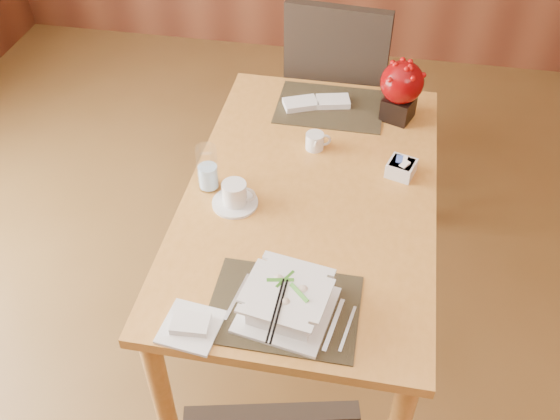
% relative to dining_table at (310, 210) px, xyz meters
% --- Properties ---
extents(dining_table, '(0.90, 1.50, 0.75)m').
position_rel_dining_table_xyz_m(dining_table, '(0.00, 0.00, 0.00)').
color(dining_table, '#CD8839').
rests_on(dining_table, ground).
extents(placemat_near, '(0.45, 0.33, 0.01)m').
position_rel_dining_table_xyz_m(placemat_near, '(0.00, -0.55, 0.10)').
color(placemat_near, black).
rests_on(placemat_near, dining_table).
extents(placemat_far, '(0.45, 0.33, 0.01)m').
position_rel_dining_table_xyz_m(placemat_far, '(0.00, 0.55, 0.10)').
color(placemat_far, black).
rests_on(placemat_far, dining_table).
extents(soup_setting, '(0.30, 0.30, 0.11)m').
position_rel_dining_table_xyz_m(soup_setting, '(0.01, -0.56, 0.15)').
color(soup_setting, silver).
rests_on(soup_setting, dining_table).
extents(coffee_cup, '(0.16, 0.16, 0.09)m').
position_rel_dining_table_xyz_m(coffee_cup, '(-0.26, -0.12, 0.14)').
color(coffee_cup, silver).
rests_on(coffee_cup, dining_table).
extents(water_glass, '(0.09, 0.09, 0.18)m').
position_rel_dining_table_xyz_m(water_glass, '(-0.37, -0.05, 0.19)').
color(water_glass, white).
rests_on(water_glass, dining_table).
extents(creamer_jug, '(0.11, 0.11, 0.07)m').
position_rel_dining_table_xyz_m(creamer_jug, '(-0.02, 0.25, 0.13)').
color(creamer_jug, silver).
rests_on(creamer_jug, dining_table).
extents(sugar_caddy, '(0.12, 0.12, 0.06)m').
position_rel_dining_table_xyz_m(sugar_caddy, '(0.32, 0.15, 0.13)').
color(sugar_caddy, silver).
rests_on(sugar_caddy, dining_table).
extents(berry_decor, '(0.18, 0.18, 0.26)m').
position_rel_dining_table_xyz_m(berry_decor, '(0.28, 0.52, 0.24)').
color(berry_decor, black).
rests_on(berry_decor, dining_table).
extents(napkins_far, '(0.30, 0.18, 0.03)m').
position_rel_dining_table_xyz_m(napkins_far, '(-0.05, 0.55, 0.12)').
color(napkins_far, white).
rests_on(napkins_far, dining_table).
extents(bread_plate, '(0.18, 0.18, 0.01)m').
position_rel_dining_table_xyz_m(bread_plate, '(-0.25, -0.67, 0.10)').
color(bread_plate, silver).
rests_on(bread_plate, dining_table).
extents(far_chair, '(0.54, 0.54, 1.07)m').
position_rel_dining_table_xyz_m(far_chair, '(-0.00, 0.97, -0.05)').
color(far_chair, black).
rests_on(far_chair, ground).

